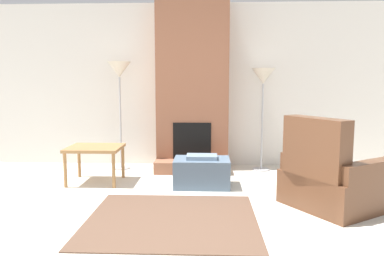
{
  "coord_description": "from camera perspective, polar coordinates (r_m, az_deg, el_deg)",
  "views": [
    {
      "loc": [
        0.24,
        -2.92,
        1.38
      ],
      "look_at": [
        0.0,
        2.72,
        0.66
      ],
      "focal_mm": 35.0,
      "sensor_mm": 36.0,
      "label": 1
    }
  ],
  "objects": [
    {
      "name": "ground_plane",
      "position": [
        3.24,
        -2.12,
        -17.93
      ],
      "size": [
        24.0,
        24.0,
        0.0
      ],
      "primitive_type": "plane",
      "color": "beige"
    },
    {
      "name": "wall_back",
      "position": [
        6.11,
        0.18,
        6.5
      ],
      "size": [
        7.27,
        0.06,
        2.6
      ],
      "primitive_type": "cube",
      "color": "silver",
      "rests_on": "ground_plane"
    },
    {
      "name": "fireplace",
      "position": [
        5.85,
        0.08,
        5.87
      ],
      "size": [
        1.11,
        0.74,
        2.6
      ],
      "color": "#935B42",
      "rests_on": "ground_plane"
    },
    {
      "name": "ottoman",
      "position": [
        4.92,
        1.5,
        -6.7
      ],
      "size": [
        0.72,
        0.49,
        0.42
      ],
      "color": "slate",
      "rests_on": "ground_plane"
    },
    {
      "name": "armchair",
      "position": [
        4.38,
        20.47,
        -7.64
      ],
      "size": [
        1.26,
        1.26,
        1.0
      ],
      "rotation": [
        0.0,
        0.0,
        2.15
      ],
      "color": "brown",
      "rests_on": "ground_plane"
    },
    {
      "name": "side_table",
      "position": [
        5.23,
        -14.57,
        -3.41
      ],
      "size": [
        0.71,
        0.61,
        0.49
      ],
      "color": "#9E7042",
      "rests_on": "ground_plane"
    },
    {
      "name": "floor_lamp_left",
      "position": [
        5.89,
        -11.01,
        7.86
      ],
      "size": [
        0.36,
        0.36,
        1.67
      ],
      "color": "#ADADB2",
      "rests_on": "ground_plane"
    },
    {
      "name": "floor_lamp_right",
      "position": [
        5.79,
        10.78,
        6.97
      ],
      "size": [
        0.36,
        0.36,
        1.57
      ],
      "color": "#ADADB2",
      "rests_on": "ground_plane"
    },
    {
      "name": "area_rug",
      "position": [
        3.84,
        -3.09,
        -13.72
      ],
      "size": [
        1.68,
        1.53,
        0.01
      ],
      "primitive_type": "cube",
      "color": "brown",
      "rests_on": "ground_plane"
    }
  ]
}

